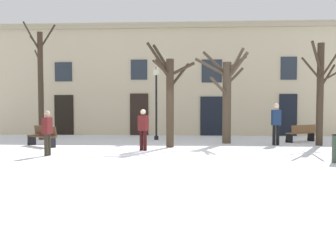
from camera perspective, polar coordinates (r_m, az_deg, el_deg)
The scene contains 12 objects.
ground_plane at distance 15.34m, azimuth -0.39°, elevation -3.69°, with size 34.73×34.73×0.00m, color white.
building_facade at distance 23.59m, azimuth 1.05°, elevation 6.75°, with size 21.70×0.60×6.51m.
tree_left_of_center at distance 18.80m, azimuth 8.28°, elevation 4.34°, with size 2.43×2.06×4.33m.
tree_center at distance 17.00m, azimuth 0.17°, elevation 4.57°, with size 2.10×1.94×4.46m.
tree_near_facade at distance 18.85m, azimuth 20.65°, elevation 4.84°, with size 1.91×3.03×4.46m.
tree_right_of_center at distance 21.58m, azimuth -17.53°, elevation 6.04°, with size 1.63×2.10×5.92m.
streetlamp at distance 20.43m, azimuth -1.66°, elevation 4.38°, with size 0.30×0.30×3.69m.
bench_back_to_back_right at distance 18.21m, azimuth -17.27°, elevation -1.32°, with size 1.67×1.53×0.87m.
bench_facing_shops at distance 20.34m, azimuth 18.27°, elevation -0.93°, with size 1.61×1.32×0.83m.
person_crossing_plaza at distance 15.78m, azimuth -3.52°, elevation -0.27°, with size 0.44×0.38×1.61m.
person_near_bench at distance 14.81m, azimuth -16.64°, elevation -0.67°, with size 0.27×0.41×1.59m.
person_strolling at distance 18.39m, azimuth 14.98°, elevation 0.58°, with size 0.43×0.32×1.84m.
Camera 1 is at (1.08, -15.19, 1.83)m, focal length 43.27 mm.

